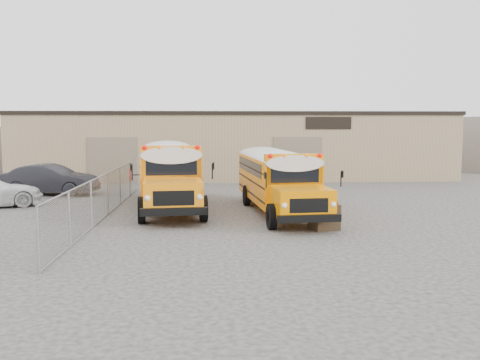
{
  "coord_description": "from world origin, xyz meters",
  "views": [
    {
      "loc": [
        -1.45,
        -19.72,
        3.9
      ],
      "look_at": [
        -0.42,
        1.78,
        1.6
      ],
      "focal_mm": 40.0,
      "sensor_mm": 36.0,
      "label": 1
    }
  ],
  "objects_px": {
    "school_bus_left": "(167,160)",
    "car_dark": "(50,180)",
    "school_bus_right": "(256,166)",
    "tarp_bundle": "(324,210)"
  },
  "relations": [
    {
      "from": "school_bus_left",
      "to": "car_dark",
      "type": "xyz_separation_m",
      "value": [
        -6.16,
        -1.85,
        -0.91
      ]
    },
    {
      "from": "school_bus_right",
      "to": "tarp_bundle",
      "type": "distance_m",
      "value": 9.93
    },
    {
      "from": "school_bus_left",
      "to": "car_dark",
      "type": "distance_m",
      "value": 6.5
    },
    {
      "from": "tarp_bundle",
      "to": "school_bus_right",
      "type": "bearing_deg",
      "value": 100.29
    },
    {
      "from": "school_bus_left",
      "to": "car_dark",
      "type": "relative_size",
      "value": 2.08
    },
    {
      "from": "tarp_bundle",
      "to": "car_dark",
      "type": "bearing_deg",
      "value": 141.71
    },
    {
      "from": "car_dark",
      "to": "tarp_bundle",
      "type": "bearing_deg",
      "value": -120.18
    },
    {
      "from": "school_bus_left",
      "to": "school_bus_right",
      "type": "relative_size",
      "value": 1.1
    },
    {
      "from": "school_bus_right",
      "to": "tarp_bundle",
      "type": "height_order",
      "value": "school_bus_right"
    },
    {
      "from": "school_bus_right",
      "to": "car_dark",
      "type": "bearing_deg",
      "value": 177.36
    }
  ]
}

